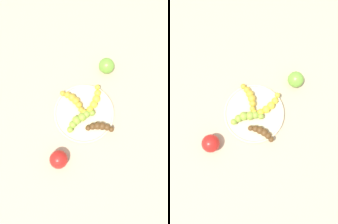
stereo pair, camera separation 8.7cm
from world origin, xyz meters
TOP-DOWN VIEW (x-y plane):
  - ground_plane at (0.00, 0.00)m, footprint 2.40×2.40m
  - fruit_bowl at (0.00, 0.00)m, footprint 0.25×0.25m
  - banana_overripe at (-0.08, 0.04)m, footprint 0.11×0.05m
  - banana_yellow at (-0.02, -0.06)m, footprint 0.05×0.15m
  - banana_spotted at (0.06, -0.03)m, footprint 0.12×0.07m
  - banana_green at (0.01, 0.03)m, footprint 0.09×0.12m
  - apple_green at (-0.02, -0.23)m, footprint 0.07×0.07m
  - apple_red at (0.03, 0.21)m, footprint 0.07×0.07m

SIDE VIEW (x-z plane):
  - ground_plane at x=0.00m, z-range 0.00..0.00m
  - fruit_bowl at x=0.00m, z-range 0.00..0.02m
  - apple_green at x=-0.02m, z-range 0.00..0.07m
  - banana_yellow at x=-0.02m, z-range 0.02..0.05m
  - banana_overripe at x=-0.08m, z-range 0.02..0.05m
  - banana_spotted at x=0.06m, z-range 0.02..0.05m
  - apple_red at x=0.03m, z-range 0.00..0.07m
  - banana_green at x=0.01m, z-range 0.02..0.06m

